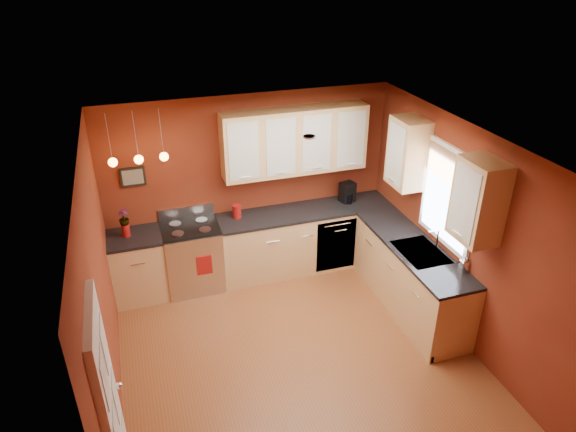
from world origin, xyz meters
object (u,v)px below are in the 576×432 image
object	(u,v)px
gas_range	(193,256)
sink	(420,253)
coffee_maker	(348,193)
soap_pump	(464,263)
red_canister	(237,211)

from	to	relation	value
gas_range	sink	size ratio (longest dim) A/B	1.59
coffee_maker	gas_range	bearing A→B (deg)	169.75
coffee_maker	sink	bearing A→B (deg)	-91.42
gas_range	coffee_maker	xyz separation A→B (m)	(2.33, 0.07, 0.59)
coffee_maker	soap_pump	xyz separation A→B (m)	(0.54, -2.09, -0.04)
sink	soap_pump	world-z (taller)	sink
gas_range	sink	world-z (taller)	sink
gas_range	coffee_maker	world-z (taller)	coffee_maker
red_canister	sink	bearing A→B (deg)	-38.94
sink	coffee_maker	size ratio (longest dim) A/B	2.37
soap_pump	coffee_maker	bearing A→B (deg)	104.57
red_canister	coffee_maker	bearing A→B (deg)	-0.21
gas_range	red_canister	bearing A→B (deg)	6.82
red_canister	soap_pump	size ratio (longest dim) A/B	0.96
sink	soap_pump	bearing A→B (deg)	-64.37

